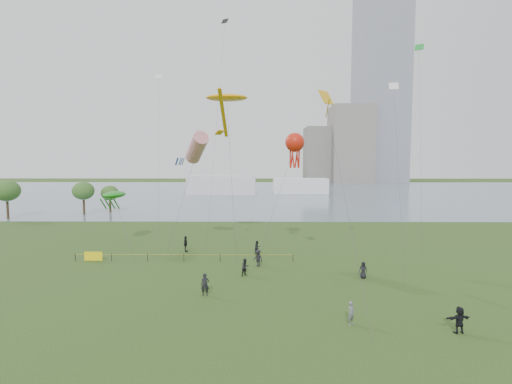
{
  "coord_description": "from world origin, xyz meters",
  "views": [
    {
      "loc": [
        0.34,
        -25.99,
        11.09
      ],
      "look_at": [
        0.0,
        10.0,
        8.0
      ],
      "focal_mm": 26.0,
      "sensor_mm": 36.0,
      "label": 1
    }
  ],
  "objects_px": {
    "fence": "(128,256)",
    "kite_flyer": "(351,313)",
    "kite_stingray": "(227,98)",
    "kite_octopus": "(295,143)"
  },
  "relations": [
    {
      "from": "kite_flyer",
      "to": "fence",
      "type": "bearing_deg",
      "value": 106.22
    },
    {
      "from": "kite_flyer",
      "to": "kite_octopus",
      "type": "bearing_deg",
      "value": 60.24
    },
    {
      "from": "fence",
      "to": "kite_flyer",
      "type": "xyz_separation_m",
      "value": [
        20.64,
        -15.62,
        0.25
      ]
    },
    {
      "from": "fence",
      "to": "kite_octopus",
      "type": "bearing_deg",
      "value": 7.74
    },
    {
      "from": "fence",
      "to": "kite_stingray",
      "type": "bearing_deg",
      "value": 14.53
    },
    {
      "from": "fence",
      "to": "kite_octopus",
      "type": "height_order",
      "value": "kite_octopus"
    },
    {
      "from": "kite_flyer",
      "to": "kite_octopus",
      "type": "xyz_separation_m",
      "value": [
        -2.19,
        18.12,
        12.23
      ]
    },
    {
      "from": "kite_flyer",
      "to": "kite_stingray",
      "type": "relative_size",
      "value": 0.09
    },
    {
      "from": "kite_stingray",
      "to": "kite_octopus",
      "type": "distance_m",
      "value": 9.25
    },
    {
      "from": "kite_flyer",
      "to": "kite_octopus",
      "type": "relative_size",
      "value": 0.11
    }
  ]
}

